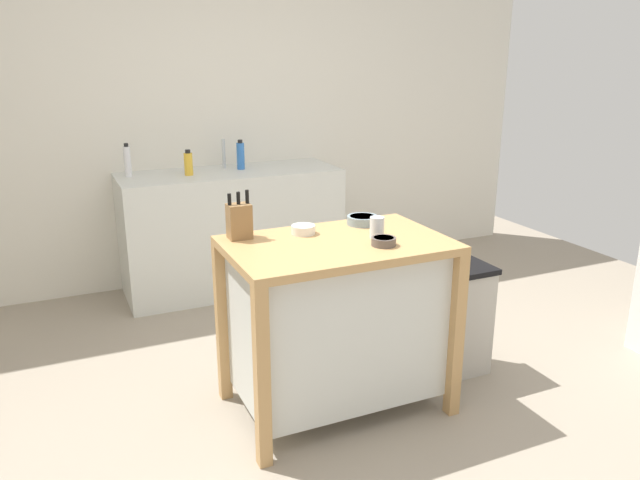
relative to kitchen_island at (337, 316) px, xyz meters
The scene contains 14 objects.
ground_plane 0.53m from the kitchen_island, 83.59° to the right, with size 6.49×6.49×0.00m, color gray.
wall_back 2.33m from the kitchen_island, 89.43° to the left, with size 5.49×0.10×2.60m, color silver.
kitchen_island is the anchor object (origin of this frame).
knife_block 0.67m from the kitchen_island, 149.80° to the left, with size 0.11×0.09×0.24m.
bowl_ceramic_wide 0.47m from the kitchen_island, 41.45° to the right, with size 0.12×0.12×0.04m.
bowl_ceramic_small 0.46m from the kitchen_island, 118.78° to the left, with size 0.12×0.12×0.04m.
bowl_stoneware_deep 0.53m from the kitchen_island, 40.77° to the left, with size 0.16×0.16×0.04m.
drinking_cup 0.49m from the kitchen_island, ahead, with size 0.07×0.07×0.11m.
trash_bin 0.79m from the kitchen_island, ahead, with size 0.36×0.28×0.63m.
sink_counter 1.84m from the kitchen_island, 89.73° to the left, with size 1.61×0.60×0.91m.
sink_faucet 2.05m from the kitchen_island, 89.75° to the left, with size 0.02×0.02×0.22m.
bottle_spray_cleaner 1.96m from the kitchen_island, 86.62° to the left, with size 0.06×0.06×0.22m.
bottle_dish_soap 1.91m from the kitchen_island, 99.23° to the left, with size 0.06×0.06×0.18m.
bottle_hand_soap 2.13m from the kitchen_island, 109.76° to the left, with size 0.05×0.05×0.24m.
Camera 1 is at (-1.26, -2.35, 1.76)m, focal length 34.82 mm.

